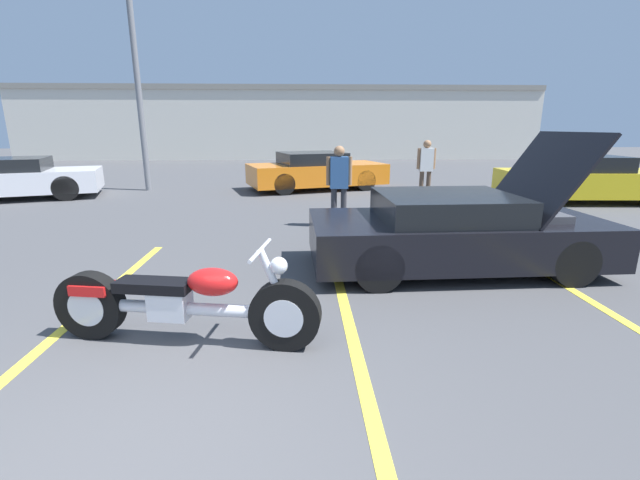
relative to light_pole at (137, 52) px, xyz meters
name	(u,v)px	position (x,y,z in m)	size (l,w,h in m)	color
parking_stripe_middle	(84,312)	(2.42, -9.55, -4.15)	(0.12, 5.27, 0.01)	yellow
parking_stripe_back	(345,307)	(5.36, -9.55, -4.15)	(0.12, 5.27, 0.01)	yellow
parking_stripe_far	(593,302)	(8.29, -9.55, -4.15)	(0.12, 5.27, 0.01)	yellow
far_building	(282,121)	(3.68, 14.56, -1.82)	(32.00, 4.20, 4.40)	beige
light_pole	(137,52)	(0.00, 0.00, 0.00)	(1.21, 0.28, 7.55)	slate
motorcycle	(184,303)	(3.75, -10.29, -3.76)	(2.57, 0.79, 0.97)	black
show_car_hood_open	(457,231)	(7.09, -8.22, -3.60)	(4.16, 1.92, 1.94)	black
parked_car_right_row	(585,180)	(12.55, -2.81, -3.55)	(4.48, 1.96, 1.25)	yellow
parked_car_mid_row	(316,171)	(5.37, -0.01, -3.57)	(4.72, 3.12, 1.20)	orange
parked_car_left_row	(17,179)	(-3.19, -1.56, -3.59)	(4.56, 3.07, 1.15)	silver
spectator_near_motorcycle	(339,180)	(5.64, -5.47, -3.19)	(0.52, 0.22, 1.64)	#333338
spectator_by_show_car	(426,165)	(8.35, -2.21, -3.18)	(0.52, 0.22, 1.65)	brown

